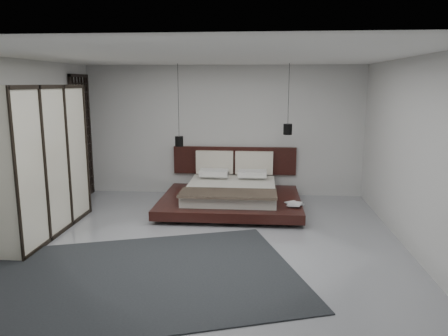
# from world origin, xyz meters

# --- Properties ---
(floor) EXTENTS (6.00, 6.00, 0.00)m
(floor) POSITION_xyz_m (0.00, 0.00, 0.00)
(floor) COLOR gray
(floor) RESTS_ON ground
(ceiling) EXTENTS (6.00, 6.00, 0.00)m
(ceiling) POSITION_xyz_m (0.00, 0.00, 2.80)
(ceiling) COLOR white
(ceiling) RESTS_ON wall_back
(wall_back) EXTENTS (6.00, 0.00, 6.00)m
(wall_back) POSITION_xyz_m (0.00, 3.00, 1.40)
(wall_back) COLOR #BABAB7
(wall_back) RESTS_ON floor
(wall_front) EXTENTS (6.00, 0.00, 6.00)m
(wall_front) POSITION_xyz_m (0.00, -3.00, 1.40)
(wall_front) COLOR #BABAB7
(wall_front) RESTS_ON floor
(wall_left) EXTENTS (0.00, 6.00, 6.00)m
(wall_left) POSITION_xyz_m (-3.00, 0.00, 1.40)
(wall_left) COLOR #BABAB7
(wall_left) RESTS_ON floor
(wall_right) EXTENTS (0.00, 6.00, 6.00)m
(wall_right) POSITION_xyz_m (3.00, 0.00, 1.40)
(wall_right) COLOR #BABAB7
(wall_right) RESTS_ON floor
(lattice_screen) EXTENTS (0.05, 0.90, 2.60)m
(lattice_screen) POSITION_xyz_m (-2.95, 2.45, 1.30)
(lattice_screen) COLOR black
(lattice_screen) RESTS_ON floor
(bed) EXTENTS (2.67, 2.35, 1.06)m
(bed) POSITION_xyz_m (0.25, 1.91, 0.28)
(bed) COLOR black
(bed) RESTS_ON floor
(book_lower) EXTENTS (0.36, 0.38, 0.03)m
(book_lower) POSITION_xyz_m (1.34, 1.27, 0.26)
(book_lower) COLOR #99724C
(book_lower) RESTS_ON bed
(book_upper) EXTENTS (0.31, 0.37, 0.02)m
(book_upper) POSITION_xyz_m (1.32, 1.24, 0.29)
(book_upper) COLOR #99724C
(book_upper) RESTS_ON book_lower
(pendant_left) EXTENTS (0.17, 0.17, 1.65)m
(pendant_left) POSITION_xyz_m (-0.85, 2.32, 1.26)
(pendant_left) COLOR black
(pendant_left) RESTS_ON ceiling
(pendant_right) EXTENTS (0.17, 0.17, 1.39)m
(pendant_right) POSITION_xyz_m (1.34, 2.32, 1.52)
(pendant_right) COLOR black
(pendant_right) RESTS_ON ceiling
(wardrobe) EXTENTS (0.58, 2.44, 2.39)m
(wardrobe) POSITION_xyz_m (-2.70, 0.17, 1.20)
(wardrobe) COLOR beige
(wardrobe) RESTS_ON floor
(rug) EXTENTS (4.60, 3.89, 0.02)m
(rug) POSITION_xyz_m (-0.67, -1.37, 0.01)
(rug) COLOR black
(rug) RESTS_ON floor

